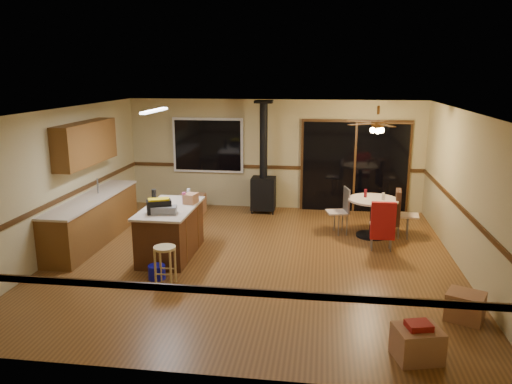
% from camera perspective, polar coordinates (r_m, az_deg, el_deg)
% --- Properties ---
extents(floor, '(7.00, 7.00, 0.00)m').
position_cam_1_polar(floor, '(8.90, -0.26, -7.67)').
color(floor, brown).
rests_on(floor, ground).
extents(ceiling, '(7.00, 7.00, 0.00)m').
position_cam_1_polar(ceiling, '(8.31, -0.28, 9.27)').
color(ceiling, silver).
rests_on(ceiling, ground).
extents(wall_back, '(7.00, 0.00, 7.00)m').
position_cam_1_polar(wall_back, '(11.92, 2.08, 4.29)').
color(wall_back, tan).
rests_on(wall_back, ground).
extents(wall_front, '(7.00, 0.00, 7.00)m').
position_cam_1_polar(wall_front, '(5.22, -5.70, -8.15)').
color(wall_front, tan).
rests_on(wall_front, ground).
extents(wall_left, '(0.00, 7.00, 7.00)m').
position_cam_1_polar(wall_left, '(9.64, -21.36, 1.11)').
color(wall_left, tan).
rests_on(wall_left, ground).
extents(wall_right, '(0.00, 7.00, 7.00)m').
position_cam_1_polar(wall_right, '(8.75, 23.06, -0.23)').
color(wall_right, tan).
rests_on(wall_right, ground).
extents(chair_rail, '(7.00, 7.00, 0.08)m').
position_cam_1_polar(chair_rail, '(8.59, -0.27, -1.44)').
color(chair_rail, '#3D240F').
rests_on(chair_rail, ground).
extents(window, '(1.72, 0.10, 1.32)m').
position_cam_1_polar(window, '(12.11, -5.52, 5.33)').
color(window, black).
rests_on(window, ground).
extents(sliding_door, '(2.52, 0.10, 2.10)m').
position_cam_1_polar(sliding_door, '(11.88, 11.21, 2.78)').
color(sliding_door, black).
rests_on(sliding_door, ground).
extents(lower_cabinets, '(0.60, 3.00, 0.86)m').
position_cam_1_polar(lower_cabinets, '(10.13, -18.10, -3.12)').
color(lower_cabinets, brown).
rests_on(lower_cabinets, ground).
extents(countertop, '(0.64, 3.04, 0.04)m').
position_cam_1_polar(countertop, '(10.02, -18.29, -0.65)').
color(countertop, beige).
rests_on(countertop, lower_cabinets).
extents(upper_cabinets, '(0.35, 2.00, 0.80)m').
position_cam_1_polar(upper_cabinets, '(10.06, -18.87, 5.29)').
color(upper_cabinets, brown).
rests_on(upper_cabinets, ground).
extents(kitchen_island, '(0.88, 1.68, 0.90)m').
position_cam_1_polar(kitchen_island, '(9.07, -9.73, -4.43)').
color(kitchen_island, '#462411').
rests_on(kitchen_island, ground).
extents(wood_stove, '(0.55, 0.50, 2.52)m').
position_cam_1_polar(wood_stove, '(11.61, 0.86, 1.18)').
color(wood_stove, black).
rests_on(wood_stove, ground).
extents(ceiling_fan, '(0.24, 0.24, 0.55)m').
position_cam_1_polar(ceiling_fan, '(9.88, 13.72, 7.32)').
color(ceiling_fan, brown).
rests_on(ceiling_fan, ceiling).
extents(fluorescent_strip, '(0.10, 1.20, 0.04)m').
position_cam_1_polar(fluorescent_strip, '(9.03, -11.53, 9.09)').
color(fluorescent_strip, white).
rests_on(fluorescent_strip, ceiling).
extents(toolbox_grey, '(0.45, 0.30, 0.13)m').
position_cam_1_polar(toolbox_grey, '(8.52, -10.46, -2.04)').
color(toolbox_grey, slate).
rests_on(toolbox_grey, kitchen_island).
extents(toolbox_black, '(0.46, 0.36, 0.22)m').
position_cam_1_polar(toolbox_black, '(8.57, -11.03, -1.65)').
color(toolbox_black, black).
rests_on(toolbox_black, kitchen_island).
extents(toolbox_yellow_lid, '(0.39, 0.31, 0.03)m').
position_cam_1_polar(toolbox_yellow_lid, '(8.53, -11.06, -0.84)').
color(toolbox_yellow_lid, gold).
rests_on(toolbox_yellow_lid, toolbox_black).
extents(box_on_island, '(0.24, 0.30, 0.18)m').
position_cam_1_polar(box_on_island, '(9.11, -7.46, -0.74)').
color(box_on_island, '#9C6845').
rests_on(box_on_island, kitchen_island).
extents(bottle_dark, '(0.10, 0.10, 0.28)m').
position_cam_1_polar(bottle_dark, '(9.11, -11.58, -0.57)').
color(bottle_dark, black).
rests_on(bottle_dark, kitchen_island).
extents(bottle_pink, '(0.09, 0.09, 0.22)m').
position_cam_1_polar(bottle_pink, '(9.06, -8.22, -0.71)').
color(bottle_pink, '#D84C8C').
rests_on(bottle_pink, kitchen_island).
extents(bottle_white, '(0.09, 0.09, 0.20)m').
position_cam_1_polar(bottle_white, '(9.40, -7.71, -0.24)').
color(bottle_white, white).
rests_on(bottle_white, kitchen_island).
extents(bar_stool, '(0.38, 0.38, 0.62)m').
position_cam_1_polar(bar_stool, '(7.90, -10.32, -8.30)').
color(bar_stool, tan).
rests_on(bar_stool, floor).
extents(blue_bucket, '(0.30, 0.30, 0.23)m').
position_cam_1_polar(blue_bucket, '(8.21, -11.27, -8.96)').
color(blue_bucket, '#0C0EB1').
rests_on(blue_bucket, floor).
extents(dining_table, '(0.99, 0.99, 0.78)m').
position_cam_1_polar(dining_table, '(10.19, 13.20, -2.09)').
color(dining_table, black).
rests_on(dining_table, ground).
extents(glass_red, '(0.08, 0.08, 0.17)m').
position_cam_1_polar(glass_red, '(10.19, 12.41, -0.14)').
color(glass_red, '#590C14').
rests_on(glass_red, dining_table).
extents(glass_cream, '(0.06, 0.06, 0.14)m').
position_cam_1_polar(glass_cream, '(10.09, 14.33, -0.47)').
color(glass_cream, beige).
rests_on(glass_cream, dining_table).
extents(chair_left, '(0.49, 0.48, 0.51)m').
position_cam_1_polar(chair_left, '(10.26, 9.83, -1.51)').
color(chair_left, '#C3A991').
rests_on(chair_left, ground).
extents(chair_near, '(0.44, 0.46, 0.70)m').
position_cam_1_polar(chair_near, '(9.34, 14.31, -3.19)').
color(chair_near, '#C3A991').
rests_on(chair_near, ground).
extents(chair_right, '(0.51, 0.47, 0.70)m').
position_cam_1_polar(chair_right, '(10.31, 16.05, -1.73)').
color(chair_right, '#C3A991').
rests_on(chair_right, ground).
extents(box_under_window, '(0.57, 0.46, 0.45)m').
position_cam_1_polar(box_under_window, '(11.75, -7.26, -1.32)').
color(box_under_window, '#9C6845').
rests_on(box_under_window, floor).
extents(box_corner_a, '(0.60, 0.54, 0.38)m').
position_cam_1_polar(box_corner_a, '(6.26, 17.95, -16.15)').
color(box_corner_a, '#9C6845').
rests_on(box_corner_a, floor).
extents(box_corner_b, '(0.59, 0.56, 0.38)m').
position_cam_1_polar(box_corner_b, '(7.35, 22.80, -11.95)').
color(box_corner_b, '#9C6845').
rests_on(box_corner_b, floor).
extents(box_small_red, '(0.32, 0.29, 0.07)m').
position_cam_1_polar(box_small_red, '(6.15, 18.11, -14.30)').
color(box_small_red, maroon).
rests_on(box_small_red, box_corner_a).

